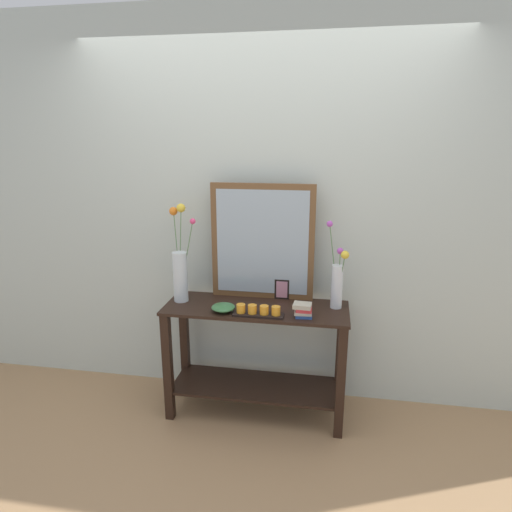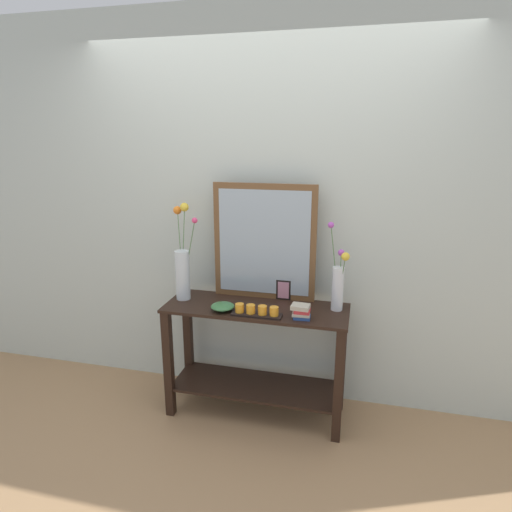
# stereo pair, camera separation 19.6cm
# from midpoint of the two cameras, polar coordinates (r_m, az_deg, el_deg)

# --- Properties ---
(ground_plane) EXTENTS (7.00, 6.00, 0.02)m
(ground_plane) POSITION_cam_midpoint_polar(r_m,az_deg,el_deg) (3.27, -1.82, -19.71)
(ground_plane) COLOR #A87F56
(wall_back) EXTENTS (6.40, 0.08, 2.70)m
(wall_back) POSITION_cam_midpoint_polar(r_m,az_deg,el_deg) (3.05, -0.80, 5.55)
(wall_back) COLOR beige
(wall_back) RESTS_ON ground
(console_table) EXTENTS (1.21, 0.43, 0.79)m
(console_table) POSITION_cam_midpoint_polar(r_m,az_deg,el_deg) (3.02, -1.90, -12.16)
(console_table) COLOR black
(console_table) RESTS_ON ground
(mirror_leaning) EXTENTS (0.70, 0.03, 0.79)m
(mirror_leaning) POSITION_cam_midpoint_polar(r_m,az_deg,el_deg) (2.93, -1.08, 1.80)
(mirror_leaning) COLOR brown
(mirror_leaning) RESTS_ON console_table
(tall_vase_left) EXTENTS (0.22, 0.21, 0.65)m
(tall_vase_left) POSITION_cam_midpoint_polar(r_m,az_deg,el_deg) (2.99, -11.75, -1.67)
(tall_vase_left) COLOR silver
(tall_vase_left) RESTS_ON console_table
(vase_right) EXTENTS (0.15, 0.13, 0.57)m
(vase_right) POSITION_cam_midpoint_polar(r_m,az_deg,el_deg) (2.84, 8.66, -3.27)
(vase_right) COLOR silver
(vase_right) RESTS_ON console_table
(candle_tray) EXTENTS (0.32, 0.09, 0.07)m
(candle_tray) POSITION_cam_midpoint_polar(r_m,az_deg,el_deg) (2.74, -1.76, -7.26)
(candle_tray) COLOR black
(candle_tray) RESTS_ON console_table
(picture_frame_small) EXTENTS (0.10, 0.01, 0.14)m
(picture_frame_small) POSITION_cam_midpoint_polar(r_m,az_deg,el_deg) (3.00, 1.53, -4.39)
(picture_frame_small) COLOR black
(picture_frame_small) RESTS_ON console_table
(decorative_bowl) EXTENTS (0.15, 0.15, 0.05)m
(decorative_bowl) POSITION_cam_midpoint_polar(r_m,az_deg,el_deg) (2.82, -6.30, -6.72)
(decorative_bowl) COLOR #38703D
(decorative_bowl) RESTS_ON console_table
(book_stack) EXTENTS (0.12, 0.10, 0.09)m
(book_stack) POSITION_cam_midpoint_polar(r_m,az_deg,el_deg) (2.72, 4.13, -7.09)
(book_stack) COLOR #2D519E
(book_stack) RESTS_ON console_table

